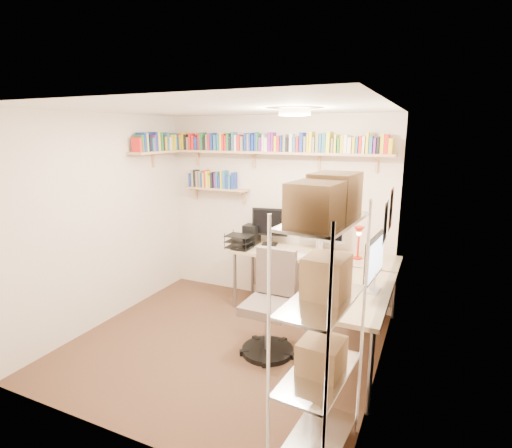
# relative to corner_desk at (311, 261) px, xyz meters

# --- Properties ---
(ground) EXTENTS (3.20, 3.20, 0.00)m
(ground) POSITION_rel_corner_desk_xyz_m (-0.70, -0.92, -0.79)
(ground) COLOR #44271D
(ground) RESTS_ON ground
(room_shell) EXTENTS (3.24, 3.04, 2.52)m
(room_shell) POSITION_rel_corner_desk_xyz_m (-0.70, -0.92, 0.76)
(room_shell) COLOR beige
(room_shell) RESTS_ON ground
(wall_shelves) EXTENTS (3.12, 1.09, 0.80)m
(wall_shelves) POSITION_rel_corner_desk_xyz_m (-1.13, 0.38, 1.24)
(wall_shelves) COLOR tan
(wall_shelves) RESTS_ON ground
(corner_desk) EXTENTS (2.13, 2.03, 1.38)m
(corner_desk) POSITION_rel_corner_desk_xyz_m (0.00, 0.00, 0.00)
(corner_desk) COLOR tan
(corner_desk) RESTS_ON ground
(office_chair) EXTENTS (0.57, 0.58, 1.09)m
(office_chair) POSITION_rel_corner_desk_xyz_m (-0.19, -0.81, -0.33)
(office_chair) COLOR black
(office_chair) RESTS_ON ground
(wire_rack) EXTENTS (0.46, 0.83, 2.02)m
(wire_rack) POSITION_rel_corner_desk_xyz_m (0.66, -1.99, 0.60)
(wire_rack) COLOR silver
(wire_rack) RESTS_ON ground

